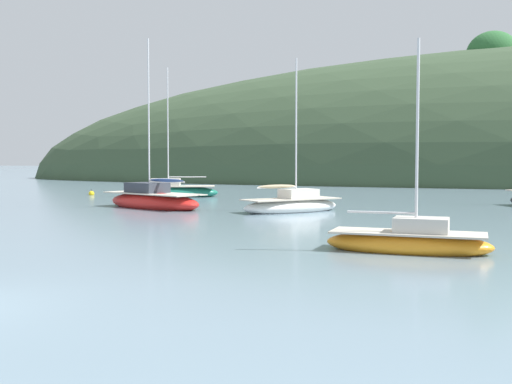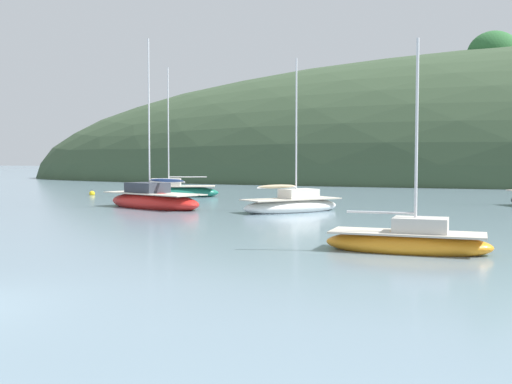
{
  "view_description": "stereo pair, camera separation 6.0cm",
  "coord_description": "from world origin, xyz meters",
  "px_view_note": "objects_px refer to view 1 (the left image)",
  "views": [
    {
      "loc": [
        9.25,
        -9.06,
        2.85
      ],
      "look_at": [
        0.0,
        20.0,
        1.2
      ],
      "focal_mm": 43.41,
      "sensor_mm": 36.0,
      "label": 1
    },
    {
      "loc": [
        9.31,
        -9.04,
        2.85
      ],
      "look_at": [
        0.0,
        20.0,
        1.2
      ],
      "focal_mm": 43.41,
      "sensor_mm": 36.0,
      "label": 2
    }
  ],
  "objects_px": {
    "sailboat_grey_yawl": "(153,200)",
    "sailboat_orange_cutter": "(292,205)",
    "sailboat_teal_outer": "(172,191)",
    "sailboat_red_portside": "(409,241)",
    "mooring_buoy_channel": "(91,194)"
  },
  "relations": [
    {
      "from": "sailboat_grey_yawl",
      "to": "sailboat_red_portside",
      "type": "height_order",
      "value": "sailboat_grey_yawl"
    },
    {
      "from": "sailboat_orange_cutter",
      "to": "sailboat_red_portside",
      "type": "bearing_deg",
      "value": -61.5
    },
    {
      "from": "sailboat_red_portside",
      "to": "mooring_buoy_channel",
      "type": "height_order",
      "value": "sailboat_red_portside"
    },
    {
      "from": "sailboat_orange_cutter",
      "to": "mooring_buoy_channel",
      "type": "relative_size",
      "value": 15.57
    },
    {
      "from": "sailboat_orange_cutter",
      "to": "sailboat_teal_outer",
      "type": "bearing_deg",
      "value": 139.73
    },
    {
      "from": "sailboat_grey_yawl",
      "to": "sailboat_orange_cutter",
      "type": "xyz_separation_m",
      "value": [
        8.31,
        -0.06,
        -0.06
      ]
    },
    {
      "from": "sailboat_grey_yawl",
      "to": "sailboat_teal_outer",
      "type": "xyz_separation_m",
      "value": [
        -3.49,
        9.94,
        -0.03
      ]
    },
    {
      "from": "sailboat_orange_cutter",
      "to": "sailboat_teal_outer",
      "type": "xyz_separation_m",
      "value": [
        -11.8,
        10.0,
        0.03
      ]
    },
    {
      "from": "sailboat_teal_outer",
      "to": "sailboat_grey_yawl",
      "type": "bearing_deg",
      "value": -70.64
    },
    {
      "from": "sailboat_teal_outer",
      "to": "mooring_buoy_channel",
      "type": "distance_m",
      "value": 6.85
    },
    {
      "from": "sailboat_red_portside",
      "to": "sailboat_teal_outer",
      "type": "relative_size",
      "value": 0.67
    },
    {
      "from": "sailboat_red_portside",
      "to": "sailboat_teal_outer",
      "type": "height_order",
      "value": "sailboat_teal_outer"
    },
    {
      "from": "sailboat_teal_outer",
      "to": "sailboat_red_portside",
      "type": "bearing_deg",
      "value": -50.56
    },
    {
      "from": "sailboat_grey_yawl",
      "to": "sailboat_orange_cutter",
      "type": "bearing_deg",
      "value": -0.45
    },
    {
      "from": "sailboat_grey_yawl",
      "to": "sailboat_teal_outer",
      "type": "relative_size",
      "value": 1.02
    }
  ]
}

